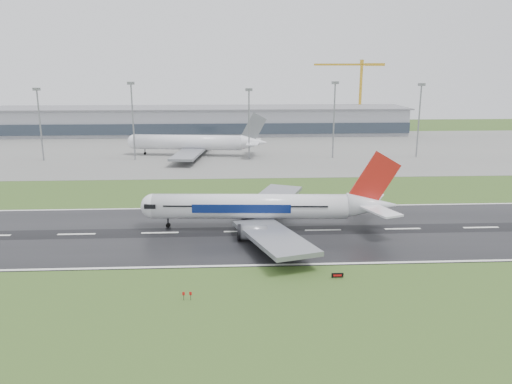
{
  "coord_description": "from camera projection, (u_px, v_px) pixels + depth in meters",
  "views": [
    {
      "loc": [
        17.27,
        -117.96,
        39.56
      ],
      "look_at": [
        24.03,
        12.0,
        7.0
      ],
      "focal_mm": 35.54,
      "sensor_mm": 36.0,
      "label": 1
    }
  ],
  "objects": [
    {
      "name": "parked_airliner",
      "position": [
        194.0,
        135.0,
        227.04
      ],
      "size": [
        71.82,
        68.03,
        18.84
      ],
      "primitive_type": null,
      "rotation": [
        0.0,
        0.0,
        -0.14
      ],
      "color": "silver",
      "rests_on": "apron"
    },
    {
      "name": "floodmast_4",
      "position": [
        334.0,
        122.0,
        219.16
      ],
      "size": [
        0.64,
        0.64,
        31.87
      ],
      "primitive_type": "cylinder",
      "color": "gray",
      "rests_on": "ground"
    },
    {
      "name": "runway",
      "position": [
        160.0,
        233.0,
        122.99
      ],
      "size": [
        400.0,
        45.0,
        0.1
      ],
      "primitive_type": "cube",
      "color": "black",
      "rests_on": "ground"
    },
    {
      "name": "floodmast_5",
      "position": [
        419.0,
        122.0,
        221.15
      ],
      "size": [
        0.64,
        0.64,
        31.06
      ],
      "primitive_type": "cylinder",
      "color": "gray",
      "rests_on": "ground"
    },
    {
      "name": "floodmast_3",
      "position": [
        249.0,
        125.0,
        217.65
      ],
      "size": [
        0.64,
        0.64,
        29.04
      ],
      "primitive_type": "cylinder",
      "color": "gray",
      "rests_on": "ground"
    },
    {
      "name": "main_airliner",
      "position": [
        268.0,
        192.0,
        124.62
      ],
      "size": [
        66.72,
        63.91,
        18.63
      ],
      "primitive_type": null,
      "rotation": [
        0.0,
        0.0,
        -0.06
      ],
      "color": "silver",
      "rests_on": "runway"
    },
    {
      "name": "tower_crane",
      "position": [
        360.0,
        95.0,
        316.53
      ],
      "size": [
        41.98,
        16.62,
        43.17
      ],
      "primitive_type": null,
      "rotation": [
        0.0,
        0.0,
        -0.34
      ],
      "color": "gold",
      "rests_on": "ground"
    },
    {
      "name": "floodmast_2",
      "position": [
        133.0,
        123.0,
        214.83
      ],
      "size": [
        0.64,
        0.64,
        31.82
      ],
      "primitive_type": "cylinder",
      "color": "gray",
      "rests_on": "ground"
    },
    {
      "name": "runway_sign",
      "position": [
        337.0,
        276.0,
        96.87
      ],
      "size": [
        2.25,
        1.02,
        1.04
      ],
      "primitive_type": null,
      "rotation": [
        0.0,
        0.0,
        -0.34
      ],
      "color": "black",
      "rests_on": "ground"
    },
    {
      "name": "apron",
      "position": [
        194.0,
        150.0,
        244.09
      ],
      "size": [
        400.0,
        130.0,
        0.08
      ],
      "primitive_type": "cube",
      "color": "slate",
      "rests_on": "ground"
    },
    {
      "name": "floodmast_1",
      "position": [
        40.0,
        126.0,
        213.16
      ],
      "size": [
        0.64,
        0.64,
        29.48
      ],
      "primitive_type": "cylinder",
      "color": "gray",
      "rests_on": "ground"
    },
    {
      "name": "terminal",
      "position": [
        200.0,
        121.0,
        300.41
      ],
      "size": [
        240.0,
        36.0,
        15.0
      ],
      "primitive_type": "cube",
      "color": "#90919A",
      "rests_on": "ground"
    },
    {
      "name": "ground",
      "position": [
        160.0,
        233.0,
        123.01
      ],
      "size": [
        520.0,
        520.0,
        0.0
      ],
      "primitive_type": "plane",
      "color": "#304D1C",
      "rests_on": "ground"
    }
  ]
}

